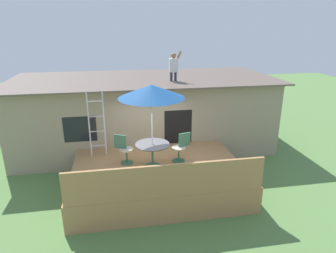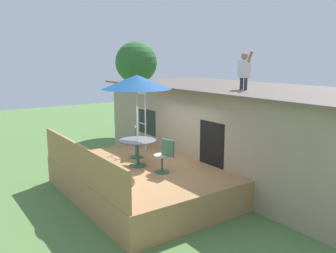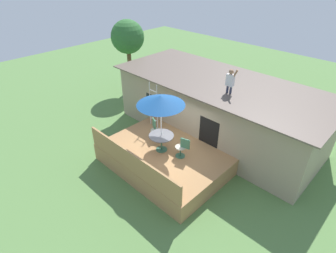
% 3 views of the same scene
% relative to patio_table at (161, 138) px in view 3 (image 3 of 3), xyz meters
% --- Properties ---
extents(ground_plane, '(40.00, 40.00, 0.00)m').
position_rel_patio_table_xyz_m(ground_plane, '(0.15, 0.11, -1.39)').
color(ground_plane, '#567F42').
extents(house, '(10.50, 4.50, 2.89)m').
position_rel_patio_table_xyz_m(house, '(0.15, 3.71, 0.06)').
color(house, gray).
rests_on(house, ground).
extents(deck, '(5.18, 3.83, 0.80)m').
position_rel_patio_table_xyz_m(deck, '(0.15, 0.11, -0.99)').
color(deck, '#A87A4C').
rests_on(deck, ground).
extents(deck_railing, '(5.08, 0.08, 0.90)m').
position_rel_patio_table_xyz_m(deck_railing, '(0.15, -1.75, -0.14)').
color(deck_railing, '#A87A4C').
rests_on(deck_railing, deck).
extents(patio_table, '(1.04, 1.04, 0.74)m').
position_rel_patio_table_xyz_m(patio_table, '(0.00, 0.00, 0.00)').
color(patio_table, '#33664C').
rests_on(patio_table, deck).
extents(patio_umbrella, '(1.90, 1.90, 2.54)m').
position_rel_patio_table_xyz_m(patio_umbrella, '(0.00, 0.00, 1.76)').
color(patio_umbrella, silver).
rests_on(patio_umbrella, deck).
extents(step_ladder, '(0.52, 0.04, 2.20)m').
position_rel_patio_table_xyz_m(step_ladder, '(-1.65, 1.12, 0.51)').
color(step_ladder, silver).
rests_on(step_ladder, deck).
extents(person_figure, '(0.47, 0.20, 1.11)m').
position_rel_patio_table_xyz_m(person_figure, '(1.20, 2.86, 2.11)').
color(person_figure, '#33384C').
rests_on(person_figure, house).
extents(patio_chair_left, '(0.59, 0.44, 0.92)m').
position_rel_patio_table_xyz_m(patio_chair_left, '(-0.83, 0.42, -0.13)').
color(patio_chair_left, '#33664C').
rests_on(patio_chair_left, deck).
extents(patio_chair_right, '(0.61, 0.44, 0.92)m').
position_rel_patio_table_xyz_m(patio_chair_right, '(0.93, 0.25, -0.13)').
color(patio_chair_right, '#33664C').
rests_on(patio_chair_right, deck).
extents(backyard_tree, '(2.07, 2.07, 4.62)m').
position_rel_patio_table_xyz_m(backyard_tree, '(-7.15, 4.14, 2.14)').
color(backyard_tree, brown).
rests_on(backyard_tree, ground).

